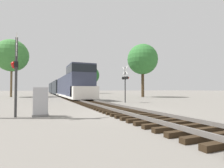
% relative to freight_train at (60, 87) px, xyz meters
% --- Properties ---
extents(ground_plane, '(400.00, 400.00, 0.00)m').
position_rel_freight_train_xyz_m(ground_plane, '(0.00, -33.39, -1.88)').
color(ground_plane, slate).
extents(rail_track_bed, '(2.60, 160.00, 0.31)m').
position_rel_freight_train_xyz_m(rail_track_bed, '(0.00, -33.39, -1.74)').
color(rail_track_bed, black).
rests_on(rail_track_bed, ground).
extents(freight_train, '(2.87, 52.29, 4.39)m').
position_rel_freight_train_xyz_m(freight_train, '(0.00, 0.00, 0.00)').
color(freight_train, '#33384C').
rests_on(freight_train, ground).
extents(crossing_signal_near, '(0.40, 1.01, 4.16)m').
position_rel_freight_train_xyz_m(crossing_signal_near, '(-5.75, -33.24, 0.54)').
color(crossing_signal_near, '#333333').
rests_on(crossing_signal_near, ground).
extents(crossing_signal_far, '(0.44, 1.01, 3.86)m').
position_rel_freight_train_xyz_m(crossing_signal_far, '(3.76, -26.66, 0.52)').
color(crossing_signal_far, '#333333').
rests_on(crossing_signal_far, ground).
extents(relay_cabinet, '(0.78, 0.53, 1.49)m').
position_rel_freight_train_xyz_m(relay_cabinet, '(-4.58, -33.43, -1.15)').
color(relay_cabinet, slate).
rests_on(relay_cabinet, ground).
extents(tree_far_right, '(5.56, 5.56, 9.71)m').
position_rel_freight_train_xyz_m(tree_far_right, '(12.81, -15.87, 5.02)').
color(tree_far_right, '#473521').
rests_on(tree_far_right, ground).
extents(tree_mid_background, '(5.89, 5.89, 10.58)m').
position_rel_freight_train_xyz_m(tree_mid_background, '(-9.40, -6.51, 5.74)').
color(tree_mid_background, brown).
rests_on(tree_mid_background, ground).
extents(tree_deep_background, '(6.51, 6.51, 9.70)m').
position_rel_freight_train_xyz_m(tree_deep_background, '(12.07, 17.13, 4.56)').
color(tree_deep_background, '#473521').
rests_on(tree_deep_background, ground).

